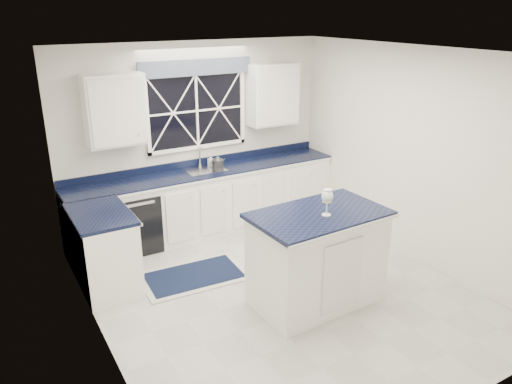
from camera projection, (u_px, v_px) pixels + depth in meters
ground at (280, 291)px, 5.83m from camera, size 4.50×4.50×0.00m
back_wall at (197, 138)px, 7.18m from camera, size 4.00×0.10×2.70m
base_cabinets at (191, 211)px, 6.96m from camera, size 3.99×1.60×0.90m
countertop at (207, 172)px, 7.09m from camera, size 3.98×0.64×0.04m
dishwasher at (134, 220)px, 6.75m from camera, size 0.60×0.58×0.82m
window at (197, 105)px, 6.98m from camera, size 1.65×0.09×1.26m
upper_cabinets at (200, 101)px, 6.85m from camera, size 3.10×0.34×0.90m
faucet at (200, 156)px, 7.18m from camera, size 0.05×0.20×0.30m
island at (317, 258)px, 5.46m from camera, size 1.48×0.93×1.08m
rug at (194, 276)px, 6.14m from camera, size 1.31×0.85×0.02m
kettle at (218, 163)px, 7.12m from camera, size 0.27×0.19×0.20m
wine_glass at (327, 197)px, 5.14m from camera, size 0.12×0.12×0.29m
soap_bottle at (211, 160)px, 7.26m from camera, size 0.08×0.08×0.16m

